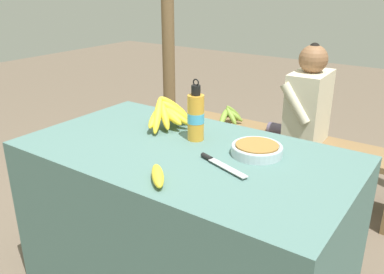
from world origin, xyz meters
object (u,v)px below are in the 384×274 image
(banana_bunch_ripe, at_px, (168,112))
(serving_bowl, at_px, (257,149))
(wooden_bench, at_px, (284,145))
(support_post_near, at_px, (168,12))
(loose_banana_front, at_px, (158,176))
(seated_vendor, at_px, (300,114))
(knife, at_px, (217,162))
(water_bottle, at_px, (196,116))
(banana_bunch_green, at_px, (230,115))

(banana_bunch_ripe, bearing_deg, serving_bowl, -6.82)
(wooden_bench, distance_m, support_post_near, 1.45)
(loose_banana_front, distance_m, seated_vendor, 1.41)
(knife, distance_m, support_post_near, 2.07)
(support_post_near, bearing_deg, serving_bowl, -41.54)
(serving_bowl, bearing_deg, banana_bunch_ripe, 173.18)
(banana_bunch_ripe, height_order, loose_banana_front, banana_bunch_ripe)
(loose_banana_front, relative_size, wooden_bench, 0.09)
(wooden_bench, bearing_deg, seated_vendor, -18.53)
(seated_vendor, bearing_deg, support_post_near, -15.17)
(wooden_bench, bearing_deg, loose_banana_front, -85.62)
(loose_banana_front, distance_m, support_post_near, 2.18)
(banana_bunch_ripe, distance_m, knife, 0.48)
(water_bottle, bearing_deg, support_post_near, 131.95)
(knife, bearing_deg, water_bottle, 160.62)
(water_bottle, height_order, seated_vendor, seated_vendor)
(banana_bunch_ripe, relative_size, loose_banana_front, 2.14)
(wooden_bench, height_order, seated_vendor, seated_vendor)
(water_bottle, distance_m, banana_bunch_green, 1.17)
(serving_bowl, xyz_separation_m, seated_vendor, (-0.19, 1.00, -0.15))
(seated_vendor, bearing_deg, banana_bunch_ripe, 70.06)
(knife, xyz_separation_m, support_post_near, (-1.39, 1.48, 0.41))
(serving_bowl, height_order, wooden_bench, serving_bowl)
(banana_bunch_green, relative_size, support_post_near, 0.12)
(water_bottle, bearing_deg, banana_bunch_green, 111.85)
(banana_bunch_ripe, distance_m, banana_bunch_green, 1.04)
(banana_bunch_ripe, distance_m, seated_vendor, 1.01)
(serving_bowl, bearing_deg, loose_banana_front, -113.91)
(banana_bunch_ripe, distance_m, loose_banana_front, 0.57)
(water_bottle, xyz_separation_m, loose_banana_front, (0.12, -0.40, -0.09))
(water_bottle, relative_size, knife, 1.12)
(loose_banana_front, relative_size, seated_vendor, 0.15)
(wooden_bench, bearing_deg, water_bottle, -90.31)
(wooden_bench, bearing_deg, banana_bunch_green, -179.47)
(banana_bunch_green, bearing_deg, wooden_bench, 0.53)
(knife, bearing_deg, wooden_bench, 118.77)
(serving_bowl, distance_m, wooden_bench, 1.14)
(serving_bowl, distance_m, seated_vendor, 1.03)
(water_bottle, bearing_deg, serving_bowl, 0.69)
(seated_vendor, bearing_deg, knife, 93.48)
(banana_bunch_ripe, xyz_separation_m, seated_vendor, (0.31, 0.94, -0.20))
(banana_bunch_ripe, height_order, wooden_bench, banana_bunch_ripe)
(banana_bunch_ripe, relative_size, banana_bunch_green, 1.17)
(water_bottle, distance_m, seated_vendor, 1.04)
(loose_banana_front, xyz_separation_m, support_post_near, (-1.29, 1.71, 0.40))
(seated_vendor, relative_size, support_post_near, 0.46)
(banana_bunch_ripe, bearing_deg, banana_bunch_green, 102.38)
(seated_vendor, height_order, banana_bunch_green, seated_vendor)
(banana_bunch_green, bearing_deg, support_post_near, 160.19)
(banana_bunch_ripe, xyz_separation_m, wooden_bench, (0.21, 0.97, -0.45))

